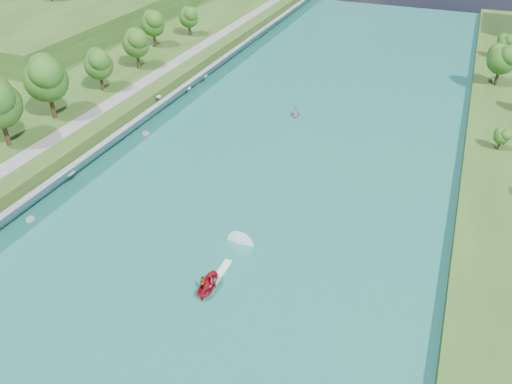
% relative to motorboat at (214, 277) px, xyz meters
% --- Properties ---
extents(ground, '(260.00, 260.00, 0.00)m').
position_rel_motorboat_xyz_m(ground, '(-3.07, -2.26, -0.78)').
color(ground, '#2D5119').
rests_on(ground, ground).
extents(river_water, '(55.00, 240.00, 0.10)m').
position_rel_motorboat_xyz_m(river_water, '(-3.07, 17.74, -0.73)').
color(river_water, '#1B6959').
rests_on(river_water, ground).
extents(riprap_bank, '(4.69, 236.00, 4.20)m').
position_rel_motorboat_xyz_m(riprap_bank, '(-28.91, 16.47, 1.01)').
color(riprap_bank, slate).
rests_on(riprap_bank, ground).
extents(riverside_path, '(3.00, 200.00, 0.10)m').
position_rel_motorboat_xyz_m(riverside_path, '(-35.57, 17.74, 2.77)').
color(riverside_path, gray).
rests_on(riverside_path, berm_west).
extents(motorboat, '(3.60, 18.84, 2.23)m').
position_rel_motorboat_xyz_m(motorboat, '(0.00, 0.00, 0.00)').
color(motorboat, '#A80D1B').
rests_on(motorboat, river_water).
extents(raft, '(2.52, 3.15, 1.69)m').
position_rel_motorboat_xyz_m(raft, '(-5.43, 45.25, -0.30)').
color(raft, gray).
rests_on(raft, river_water).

